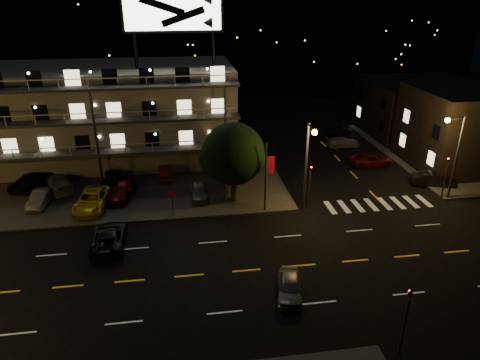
{
  "coord_description": "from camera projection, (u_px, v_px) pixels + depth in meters",
  "views": [
    {
      "loc": [
        -2.1,
        -24.39,
        18.02
      ],
      "look_at": [
        2.73,
        8.0,
        3.37
      ],
      "focal_mm": 32.0,
      "sensor_mm": 36.0,
      "label": 1
    }
  ],
  "objects": [
    {
      "name": "ground",
      "position": [
        218.0,
        273.0,
        29.66
      ],
      "size": [
        140.0,
        140.0,
        0.0
      ],
      "primitive_type": "plane",
      "color": "black",
      "rests_on": "ground"
    },
    {
      "name": "curb_nw",
      "position": [
        69.0,
        172.0,
        45.8
      ],
      "size": [
        44.0,
        24.0,
        0.15
      ],
      "primitive_type": "cube",
      "color": "#363634",
      "rests_on": "ground"
    },
    {
      "name": "curb_ne",
      "position": [
        448.0,
        151.0,
        51.72
      ],
      "size": [
        16.0,
        24.0,
        0.15
      ],
      "primitive_type": "cube",
      "color": "#363634",
      "rests_on": "ground"
    },
    {
      "name": "motel",
      "position": [
        107.0,
        113.0,
        47.7
      ],
      "size": [
        28.0,
        13.8,
        18.1
      ],
      "color": "#9C9988",
      "rests_on": "ground"
    },
    {
      "name": "side_bldg_front",
      "position": [
        477.0,
        128.0,
        46.4
      ],
      "size": [
        14.06,
        10.0,
        8.5
      ],
      "color": "black",
      "rests_on": "ground"
    },
    {
      "name": "side_bldg_back",
      "position": [
        418.0,
        107.0,
        57.54
      ],
      "size": [
        14.06,
        12.0,
        7.0
      ],
      "color": "black",
      "rests_on": "ground"
    },
    {
      "name": "hill_backdrop",
      "position": [
        153.0,
        24.0,
        86.25
      ],
      "size": [
        120.0,
        25.0,
        24.0
      ],
      "color": "black",
      "rests_on": "ground"
    },
    {
      "name": "streetlight_nc",
      "position": [
        308.0,
        159.0,
        35.94
      ],
      "size": [
        0.44,
        1.92,
        8.0
      ],
      "color": "#2D2D30",
      "rests_on": "ground"
    },
    {
      "name": "streetlight_ne",
      "position": [
        454.0,
        149.0,
        38.11
      ],
      "size": [
        1.92,
        0.44,
        8.0
      ],
      "color": "#2D2D30",
      "rests_on": "ground"
    },
    {
      "name": "signal_nw",
      "position": [
        310.0,
        182.0,
        37.49
      ],
      "size": [
        0.2,
        0.27,
        4.6
      ],
      "color": "#2D2D30",
      "rests_on": "ground"
    },
    {
      "name": "signal_sw",
      "position": [
        406.0,
        315.0,
        22.15
      ],
      "size": [
        0.2,
        0.27,
        4.6
      ],
      "color": "#2D2D30",
      "rests_on": "ground"
    },
    {
      "name": "signal_ne",
      "position": [
        446.0,
        173.0,
        39.24
      ],
      "size": [
        0.27,
        0.2,
        4.6
      ],
      "color": "#2D2D30",
      "rests_on": "ground"
    },
    {
      "name": "banner_north",
      "position": [
        267.0,
        176.0,
        36.53
      ],
      "size": [
        0.83,
        0.16,
        6.4
      ],
      "color": "#2D2D30",
      "rests_on": "ground"
    },
    {
      "name": "stop_sign",
      "position": [
        172.0,
        199.0,
        36.3
      ],
      "size": [
        0.91,
        0.11,
        2.61
      ],
      "color": "#2D2D30",
      "rests_on": "ground"
    },
    {
      "name": "tree",
      "position": [
        233.0,
        156.0,
        37.89
      ],
      "size": [
        5.84,
        5.62,
        7.35
      ],
      "color": "black",
      "rests_on": "curb_nw"
    },
    {
      "name": "lot_car_1",
      "position": [
        40.0,
        198.0,
        38.51
      ],
      "size": [
        1.72,
        3.96,
        1.27
      ],
      "primitive_type": "imported",
      "rotation": [
        0.0,
        0.0,
        -0.1
      ],
      "color": "gray",
      "rests_on": "curb_nw"
    },
    {
      "name": "lot_car_2",
      "position": [
        92.0,
        200.0,
        37.97
      ],
      "size": [
        3.07,
        5.65,
        1.5
      ],
      "primitive_type": "imported",
      "rotation": [
        0.0,
        0.0,
        -0.11
      ],
      "color": "gold",
      "rests_on": "curb_nw"
    },
    {
      "name": "lot_car_3",
      "position": [
        122.0,
        191.0,
        39.82
      ],
      "size": [
        2.88,
        4.92,
        1.34
      ],
      "primitive_type": "imported",
      "rotation": [
        0.0,
        0.0,
        -0.23
      ],
      "color": "#63120E",
      "rests_on": "curb_nw"
    },
    {
      "name": "lot_car_4",
      "position": [
        199.0,
        191.0,
        39.79
      ],
      "size": [
        1.6,
        3.91,
        1.33
      ],
      "primitive_type": "imported",
      "rotation": [
        0.0,
        0.0,
        0.01
      ],
      "color": "gray",
      "rests_on": "curb_nw"
    },
    {
      "name": "lot_car_6",
      "position": [
        32.0,
        180.0,
        41.93
      ],
      "size": [
        3.65,
        5.56,
        1.42
      ],
      "primitive_type": "imported",
      "rotation": [
        0.0,
        0.0,
        2.87
      ],
      "color": "black",
      "rests_on": "curb_nw"
    },
    {
      "name": "lot_car_7",
      "position": [
        59.0,
        183.0,
        41.26
      ],
      "size": [
        3.89,
        5.54,
        1.49
      ],
      "primitive_type": "imported",
      "rotation": [
        0.0,
        0.0,
        3.53
      ],
      "color": "gray",
      "rests_on": "curb_nw"
    },
    {
      "name": "lot_car_8",
      "position": [
        113.0,
        176.0,
        42.94
      ],
      "size": [
        2.14,
        4.27,
        1.39
      ],
      "primitive_type": "imported",
      "rotation": [
        0.0,
        0.0,
        3.27
      ],
      "color": "black",
      "rests_on": "curb_nw"
    },
    {
      "name": "lot_car_9",
      "position": [
        165.0,
        171.0,
        44.12
      ],
      "size": [
        1.63,
        4.13,
        1.34
      ],
      "primitive_type": "imported",
      "rotation": [
        0.0,
        0.0,
        3.19
      ],
      "color": "#63120E",
      "rests_on": "curb_nw"
    },
    {
      "name": "side_car_0",
      "position": [
        434.0,
        179.0,
        42.6
      ],
      "size": [
        4.52,
        2.75,
        1.41
      ],
      "primitive_type": "imported",
      "rotation": [
        0.0,
        0.0,
        1.25
      ],
      "color": "black",
      "rests_on": "ground"
    },
    {
      "name": "side_car_1",
      "position": [
        371.0,
        159.0,
        47.59
      ],
      "size": [
        5.02,
        2.58,
        1.36
      ],
      "primitive_type": "imported",
      "rotation": [
        0.0,
        0.0,
        1.64
      ],
      "color": "#63120E",
      "rests_on": "ground"
    },
    {
      "name": "side_car_2",
      "position": [
        343.0,
        142.0,
        53.13
      ],
      "size": [
        4.39,
        1.96,
        1.25
      ],
      "primitive_type": "imported",
      "rotation": [
        0.0,
        0.0,
        1.62
      ],
      "color": "gray",
      "rests_on": "ground"
    },
    {
      "name": "side_car_3",
      "position": [
        338.0,
        129.0,
        57.9
      ],
      "size": [
        3.8,
        1.58,
        1.29
      ],
      "primitive_type": "imported",
      "rotation": [
        0.0,
        0.0,
        1.55
      ],
      "color": "black",
      "rests_on": "ground"
    },
    {
      "name": "road_car_east",
      "position": [
        290.0,
        286.0,
        27.33
      ],
      "size": [
        2.37,
        4.02,
        1.29
      ],
      "primitive_type": "imported",
      "rotation": [
        0.0,
        0.0,
        -0.24
      ],
      "color": "gray",
      "rests_on": "ground"
    },
    {
      "name": "road_car_west",
      "position": [
        109.0,
        237.0,
        32.59
      ],
      "size": [
        2.53,
        5.3,
        1.46
      ],
      "primitive_type": "imported",
      "rotation": [
        0.0,
        0.0,
        3.16
      ],
      "color": "black",
      "rests_on": "ground"
    }
  ]
}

